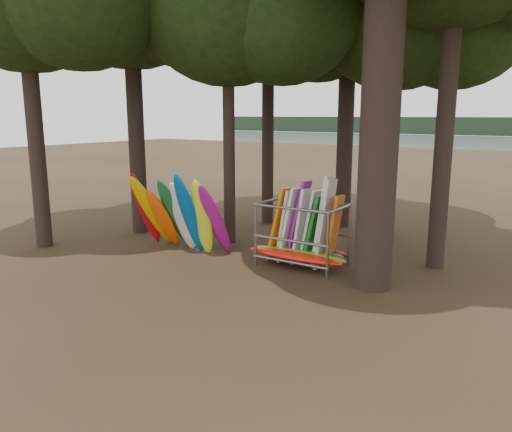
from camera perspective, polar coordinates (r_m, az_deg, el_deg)
The scene contains 4 objects.
ground at distance 15.12m, azimuth -3.21°, elevation -6.15°, with size 120.00×120.00×0.00m, color #47331E.
lake at distance 72.19m, azimuth 26.78°, elevation 6.67°, with size 160.00×160.00×0.00m, color gray.
kayak_row at distance 17.01m, azimuth -9.09°, elevation 0.14°, with size 3.65×2.23×2.93m.
storage_rack at distance 15.33m, azimuth 5.34°, elevation -2.32°, with size 3.20×1.52×2.81m.
Camera 1 is at (8.65, -11.52, 4.59)m, focal length 35.00 mm.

